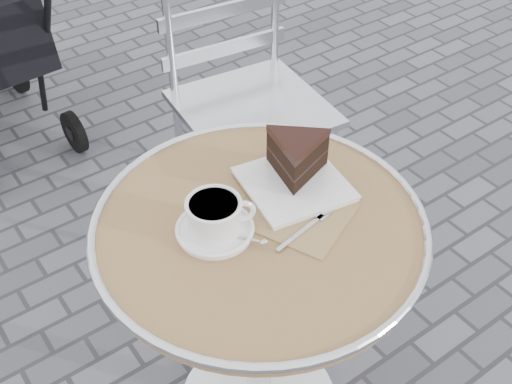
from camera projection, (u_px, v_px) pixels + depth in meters
cafe_table at (259, 275)px, 1.46m from camera, size 0.72×0.72×0.74m
cappuccino_set at (215, 219)px, 1.31m from camera, size 0.16×0.18×0.08m
cake_plate_set at (296, 163)px, 1.42m from camera, size 0.29×0.33×0.11m
bistro_chair at (237, 66)px, 2.06m from camera, size 0.49×0.49×0.99m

